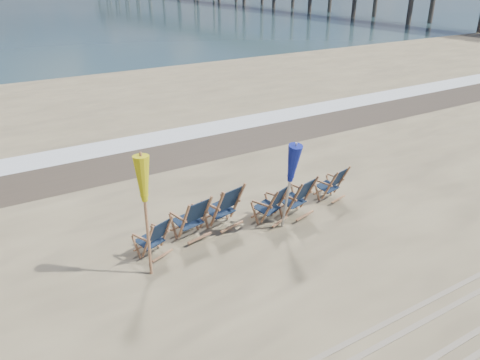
{
  "coord_description": "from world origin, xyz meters",
  "views": [
    {
      "loc": [
        -5.07,
        -6.05,
        5.3
      ],
      "look_at": [
        0.0,
        2.2,
        0.9
      ],
      "focal_mm": 35.0,
      "sensor_mm": 36.0,
      "label": 1
    }
  ],
  "objects_px": {
    "beach_chair_5": "(342,181)",
    "beach_chair_0": "(167,233)",
    "beach_chair_3": "(283,200)",
    "umbrella_blue": "(289,165)",
    "beach_chair_2": "(238,202)",
    "beach_chair_4": "(309,194)",
    "umbrella_yellow": "(143,186)",
    "beach_chair_1": "(206,214)"
  },
  "relations": [
    {
      "from": "beach_chair_5",
      "to": "beach_chair_0",
      "type": "bearing_deg",
      "value": -13.13
    },
    {
      "from": "beach_chair_3",
      "to": "umbrella_blue",
      "type": "relative_size",
      "value": 0.47
    },
    {
      "from": "umbrella_blue",
      "to": "beach_chair_0",
      "type": "bearing_deg",
      "value": 167.31
    },
    {
      "from": "beach_chair_5",
      "to": "umbrella_blue",
      "type": "distance_m",
      "value": 2.48
    },
    {
      "from": "beach_chair_0",
      "to": "beach_chair_3",
      "type": "relative_size",
      "value": 0.92
    },
    {
      "from": "beach_chair_2",
      "to": "beach_chair_5",
      "type": "distance_m",
      "value": 2.91
    },
    {
      "from": "beach_chair_2",
      "to": "umbrella_blue",
      "type": "distance_m",
      "value": 1.51
    },
    {
      "from": "beach_chair_2",
      "to": "beach_chair_5",
      "type": "bearing_deg",
      "value": 162.66
    },
    {
      "from": "beach_chair_3",
      "to": "umbrella_blue",
      "type": "xyz_separation_m",
      "value": [
        -0.23,
        -0.47,
        1.08
      ]
    },
    {
      "from": "beach_chair_4",
      "to": "umbrella_yellow",
      "type": "bearing_deg",
      "value": -10.33
    },
    {
      "from": "beach_chair_5",
      "to": "umbrella_yellow",
      "type": "height_order",
      "value": "umbrella_yellow"
    },
    {
      "from": "beach_chair_1",
      "to": "umbrella_yellow",
      "type": "distance_m",
      "value": 2.12
    },
    {
      "from": "beach_chair_0",
      "to": "beach_chair_5",
      "type": "height_order",
      "value": "beach_chair_5"
    },
    {
      "from": "beach_chair_5",
      "to": "beach_chair_4",
      "type": "bearing_deg",
      "value": -3.08
    },
    {
      "from": "beach_chair_1",
      "to": "beach_chair_2",
      "type": "distance_m",
      "value": 0.83
    },
    {
      "from": "beach_chair_0",
      "to": "beach_chair_4",
      "type": "bearing_deg",
      "value": 155.23
    },
    {
      "from": "beach_chair_3",
      "to": "beach_chair_4",
      "type": "xyz_separation_m",
      "value": [
        0.68,
        -0.1,
        0.03
      ]
    },
    {
      "from": "beach_chair_4",
      "to": "umbrella_yellow",
      "type": "distance_m",
      "value": 4.26
    },
    {
      "from": "beach_chair_0",
      "to": "umbrella_yellow",
      "type": "relative_size",
      "value": 0.38
    },
    {
      "from": "beach_chair_3",
      "to": "beach_chair_4",
      "type": "relative_size",
      "value": 0.94
    },
    {
      "from": "beach_chair_1",
      "to": "umbrella_yellow",
      "type": "height_order",
      "value": "umbrella_yellow"
    },
    {
      "from": "beach_chair_4",
      "to": "umbrella_yellow",
      "type": "relative_size",
      "value": 0.44
    },
    {
      "from": "beach_chair_3",
      "to": "umbrella_yellow",
      "type": "bearing_deg",
      "value": -14.48
    },
    {
      "from": "beach_chair_3",
      "to": "umbrella_yellow",
      "type": "xyz_separation_m",
      "value": [
        -3.36,
        -0.37,
        1.33
      ]
    },
    {
      "from": "beach_chair_4",
      "to": "beach_chair_3",
      "type": "bearing_deg",
      "value": -22.42
    },
    {
      "from": "umbrella_blue",
      "to": "beach_chair_5",
      "type": "bearing_deg",
      "value": 15.39
    },
    {
      "from": "beach_chair_5",
      "to": "umbrella_yellow",
      "type": "relative_size",
      "value": 0.39
    },
    {
      "from": "beach_chair_0",
      "to": "beach_chair_2",
      "type": "relative_size",
      "value": 0.83
    },
    {
      "from": "beach_chair_1",
      "to": "umbrella_yellow",
      "type": "xyz_separation_m",
      "value": [
        -1.54,
        -0.66,
        1.3
      ]
    },
    {
      "from": "beach_chair_2",
      "to": "beach_chair_4",
      "type": "bearing_deg",
      "value": 152.22
    },
    {
      "from": "beach_chair_2",
      "to": "beach_chair_4",
      "type": "distance_m",
      "value": 1.73
    },
    {
      "from": "beach_chair_2",
      "to": "beach_chair_4",
      "type": "xyz_separation_m",
      "value": [
        1.68,
        -0.44,
        -0.03
      ]
    },
    {
      "from": "beach_chair_4",
      "to": "umbrella_yellow",
      "type": "height_order",
      "value": "umbrella_yellow"
    },
    {
      "from": "beach_chair_3",
      "to": "beach_chair_5",
      "type": "relative_size",
      "value": 1.06
    },
    {
      "from": "umbrella_blue",
      "to": "beach_chair_4",
      "type": "bearing_deg",
      "value": 21.99
    },
    {
      "from": "umbrella_yellow",
      "to": "umbrella_blue",
      "type": "distance_m",
      "value": 3.14
    },
    {
      "from": "beach_chair_0",
      "to": "umbrella_yellow",
      "type": "xyz_separation_m",
      "value": [
        -0.55,
        -0.48,
        1.36
      ]
    },
    {
      "from": "umbrella_yellow",
      "to": "beach_chair_0",
      "type": "bearing_deg",
      "value": 41.16
    },
    {
      "from": "beach_chair_5",
      "to": "umbrella_blue",
      "type": "bearing_deg",
      "value": 2.14
    },
    {
      "from": "beach_chair_1",
      "to": "beach_chair_4",
      "type": "distance_m",
      "value": 2.54
    },
    {
      "from": "beach_chair_0",
      "to": "umbrella_blue",
      "type": "xyz_separation_m",
      "value": [
        2.58,
        -0.58,
        1.12
      ]
    },
    {
      "from": "umbrella_yellow",
      "to": "umbrella_blue",
      "type": "relative_size",
      "value": 1.13
    }
  ]
}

